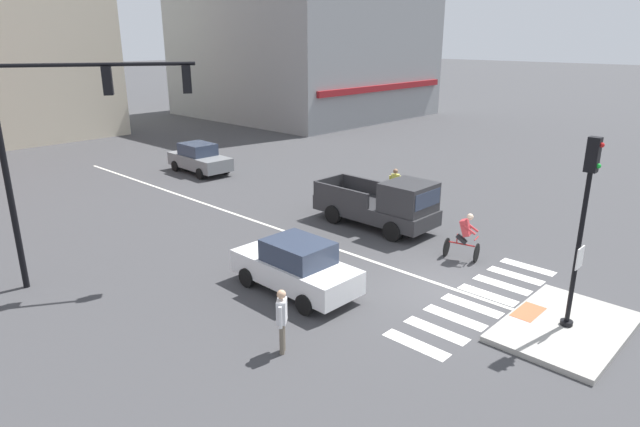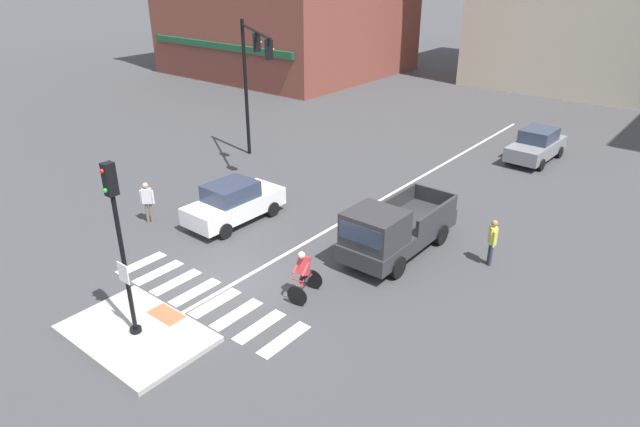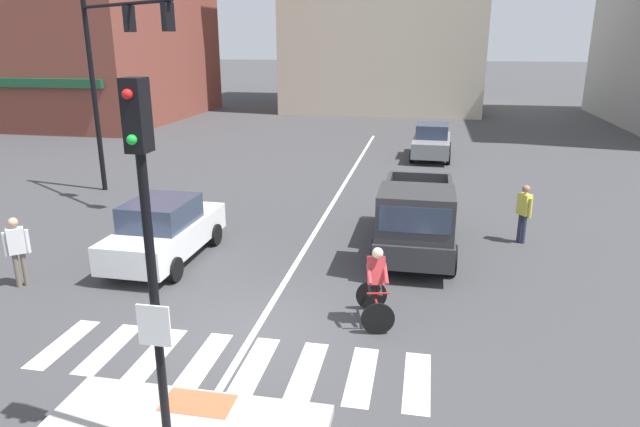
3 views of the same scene
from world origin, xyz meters
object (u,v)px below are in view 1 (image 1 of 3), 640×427
Objects in this scene: traffic_light_mast at (65,130)px; cyclist at (464,236)px; pedestrian_at_curb_left at (282,316)px; car_grey_eastbound_distant at (199,158)px; signal_pole at (583,217)px; pedestrian_waiting_far_side at (395,184)px; pickup_truck_charcoal_eastbound_mid at (384,205)px; car_white_westbound_near at (296,266)px.

cyclist is at bearing -38.47° from traffic_light_mast.
cyclist is at bearing -1.74° from pedestrian_at_curb_left.
pedestrian_at_curb_left reaches higher than car_grey_eastbound_distant.
cyclist is at bearing 61.27° from signal_pole.
traffic_light_mast reaches higher than pedestrian_at_curb_left.
pedestrian_waiting_far_side is at bearing -77.68° from car_grey_eastbound_distant.
pickup_truck_charcoal_eastbound_mid is at bearing 69.63° from signal_pole.
car_grey_eastbound_distant is at bearing 65.35° from car_white_westbound_near.
car_white_westbound_near is at bearing 115.67° from signal_pole.
car_white_westbound_near is at bearing -166.58° from pickup_truck_charcoal_eastbound_mid.
car_grey_eastbound_distant and car_white_westbound_near have the same top height.
pedestrian_waiting_far_side reaches higher than car_grey_eastbound_distant.
cyclist reaches higher than car_white_westbound_near.
car_white_westbound_near is at bearing 156.95° from cyclist.
pedestrian_at_curb_left is at bearing -118.91° from car_grey_eastbound_distant.
cyclist is (9.71, -7.72, -3.88)m from traffic_light_mast.
car_grey_eastbound_distant is at bearing 41.02° from traffic_light_mast.
car_white_westbound_near is (-3.26, 6.79, -2.31)m from signal_pole.
traffic_light_mast is 1.34× the size of pickup_truck_charcoal_eastbound_mid.
signal_pole reaches higher than pickup_truck_charcoal_eastbound_mid.
pickup_truck_charcoal_eastbound_mid is 3.04× the size of cyclist.
traffic_light_mast is 1.64× the size of car_grey_eastbound_distant.
cyclist is (-1.08, -17.10, 0.06)m from car_grey_eastbound_distant.
traffic_light_mast is 14.84m from car_grey_eastbound_distant.
cyclist is at bearing -23.05° from car_white_westbound_near.
pickup_truck_charcoal_eastbound_mid is (6.35, 1.51, 0.17)m from car_white_westbound_near.
signal_pole is 2.96× the size of pedestrian_at_curb_left.
pedestrian_at_curb_left is at bearing 141.53° from signal_pole.
car_white_westbound_near is (4.05, -5.31, -3.94)m from traffic_light_mast.
car_white_westbound_near is at bearing 40.14° from pedestrian_at_curb_left.
pedestrian_at_curb_left is (-9.31, -16.85, 0.17)m from car_grey_eastbound_distant.
traffic_light_mast reaches higher than car_grey_eastbound_distant.
pedestrian_at_curb_left is (-8.23, 0.25, 0.11)m from cyclist.
traffic_light_mast is 14.02m from pedestrian_waiting_far_side.
signal_pole is 7.88m from car_white_westbound_near.
pickup_truck_charcoal_eastbound_mid is 3.98m from cyclist.
signal_pole reaches higher than car_grey_eastbound_distant.
signal_pole is at bearing -99.20° from car_grey_eastbound_distant.
car_white_westbound_near is 2.47× the size of pedestrian_at_curb_left.
pickup_truck_charcoal_eastbound_mid is at bearing -20.04° from traffic_light_mast.
cyclist is 1.01× the size of pedestrian_at_curb_left.
signal_pole is 21.89m from car_grey_eastbound_distant.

